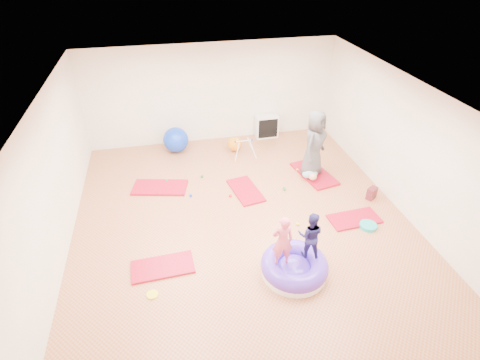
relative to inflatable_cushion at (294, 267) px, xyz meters
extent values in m
cube|color=#B17C58|center=(-0.59, 1.56, -0.15)|extent=(7.00, 8.00, 0.01)
cube|color=silver|center=(-0.59, 1.56, 2.65)|extent=(7.00, 8.00, 0.01)
cube|color=white|center=(-0.59, 5.56, 1.25)|extent=(7.00, 0.01, 2.80)
cube|color=white|center=(-0.59, -2.44, 1.25)|extent=(7.00, 0.01, 2.80)
cube|color=white|center=(-4.09, 1.56, 1.25)|extent=(0.01, 8.00, 2.80)
cube|color=white|center=(2.91, 1.56, 1.25)|extent=(0.01, 8.00, 2.80)
cube|color=red|center=(-2.32, 0.62, -0.13)|extent=(1.16, 0.62, 0.05)
cube|color=red|center=(-2.27, 3.24, -0.12)|extent=(1.39, 0.92, 0.05)
cube|color=red|center=(-0.28, 2.68, -0.13)|extent=(0.75, 1.21, 0.05)
cube|color=red|center=(1.77, 1.15, -0.13)|extent=(1.12, 0.61, 0.05)
cube|color=red|center=(1.60, 3.03, -0.12)|extent=(0.91, 1.44, 0.06)
cylinder|color=white|center=(0.00, 0.00, -0.08)|extent=(1.18, 1.18, 0.13)
torus|color=#562FC9|center=(0.00, 0.00, 0.04)|extent=(1.21, 1.21, 0.32)
ellipsoid|color=#562FC9|center=(0.00, 0.00, -0.04)|extent=(0.64, 0.64, 0.29)
imported|color=#F4597B|center=(-0.26, 0.01, 0.71)|extent=(0.38, 0.26, 1.02)
imported|color=navy|center=(0.28, 0.10, 0.66)|extent=(0.55, 0.50, 0.92)
imported|color=#49494B|center=(1.50, 3.02, 0.75)|extent=(0.96, 0.96, 1.69)
ellipsoid|color=#89BBCF|center=(1.40, 2.85, 0.02)|extent=(0.40, 0.26, 0.23)
sphere|color=#E1B075|center=(1.40, 2.66, 0.05)|extent=(0.19, 0.19, 0.19)
sphere|color=#288341|center=(-1.21, 3.51, -0.11)|extent=(0.07, 0.07, 0.07)
sphere|color=#288341|center=(-2.09, 3.48, -0.11)|extent=(0.07, 0.07, 0.07)
sphere|color=blue|center=(-1.58, 2.74, -0.11)|extent=(0.07, 0.07, 0.07)
sphere|color=red|center=(-2.34, 2.97, -0.11)|extent=(0.07, 0.07, 0.07)
sphere|color=#FFF31E|center=(1.24, 3.28, -0.11)|extent=(0.07, 0.07, 0.07)
sphere|color=#FFF31E|center=(0.52, 1.23, -0.11)|extent=(0.07, 0.07, 0.07)
sphere|color=red|center=(-0.68, 2.54, -0.11)|extent=(0.07, 0.07, 0.07)
sphere|color=#288341|center=(0.64, 2.52, -0.11)|extent=(0.07, 0.07, 0.07)
sphere|color=#288341|center=(0.65, 2.57, -0.11)|extent=(0.07, 0.07, 0.07)
sphere|color=blue|center=(-1.73, 5.03, 0.20)|extent=(0.70, 0.70, 0.70)
sphere|color=orange|center=(-0.13, 4.71, 0.05)|extent=(0.40, 0.40, 0.40)
cylinder|color=white|center=(-0.17, 4.15, 0.10)|extent=(0.18, 0.18, 0.48)
cylinder|color=white|center=(-0.17, 4.56, 0.10)|extent=(0.18, 0.18, 0.48)
cylinder|color=white|center=(0.27, 4.15, 0.10)|extent=(0.18, 0.18, 0.48)
cylinder|color=white|center=(0.27, 4.56, 0.10)|extent=(0.18, 0.18, 0.48)
cylinder|color=white|center=(0.05, 4.36, 0.31)|extent=(0.46, 0.03, 0.03)
sphere|color=red|center=(-0.18, 4.36, 0.31)|extent=(0.06, 0.06, 0.06)
sphere|color=blue|center=(0.28, 4.36, 0.31)|extent=(0.06, 0.06, 0.06)
cube|color=white|center=(0.99, 5.36, 0.19)|extent=(0.67, 0.32, 0.67)
cube|color=black|center=(0.99, 5.20, 0.19)|extent=(0.57, 0.02, 0.57)
cube|color=white|center=(0.99, 5.31, 0.19)|extent=(0.02, 0.23, 0.59)
cube|color=white|center=(0.99, 5.31, 0.19)|extent=(0.59, 0.23, 0.02)
cylinder|color=#1BADA7|center=(1.94, 0.86, -0.11)|extent=(0.36, 0.36, 0.08)
cube|color=maroon|center=(2.51, 1.79, -0.01)|extent=(0.29, 0.26, 0.29)
cylinder|color=#FFF31E|center=(-2.52, 0.03, -0.13)|extent=(0.20, 0.20, 0.03)
camera|label=1|loc=(-1.96, -4.42, 5.01)|focal=28.00mm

